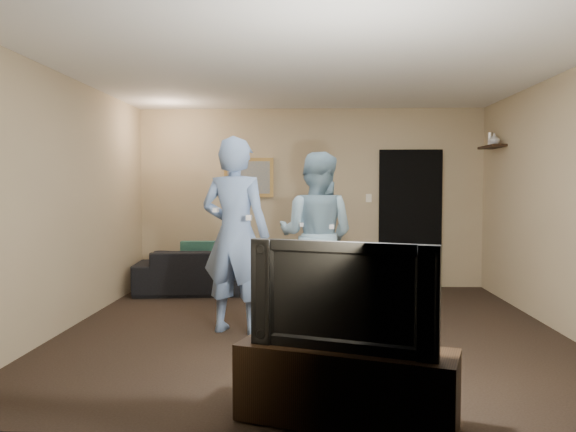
{
  "coord_description": "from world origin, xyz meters",
  "views": [
    {
      "loc": [
        -0.02,
        -5.72,
        1.47
      ],
      "look_at": [
        -0.24,
        0.3,
        1.15
      ],
      "focal_mm": 35.0,
      "sensor_mm": 36.0,
      "label": 1
    }
  ],
  "objects_px": {
    "television": "(346,294)",
    "wii_player_right": "(316,236)",
    "sofa": "(213,271)",
    "wii_player_left": "(235,235)",
    "tv_console": "(345,385)"
  },
  "relations": [
    {
      "from": "television",
      "to": "wii_player_right",
      "type": "xyz_separation_m",
      "value": [
        -0.15,
        2.83,
        0.11
      ]
    },
    {
      "from": "sofa",
      "to": "television",
      "type": "relative_size",
      "value": 1.83
    },
    {
      "from": "sofa",
      "to": "wii_player_left",
      "type": "bearing_deg",
      "value": 100.42
    },
    {
      "from": "sofa",
      "to": "tv_console",
      "type": "relative_size",
      "value": 1.57
    },
    {
      "from": "wii_player_right",
      "to": "wii_player_left",
      "type": "bearing_deg",
      "value": -141.38
    },
    {
      "from": "tv_console",
      "to": "wii_player_left",
      "type": "bearing_deg",
      "value": 132.7
    },
    {
      "from": "television",
      "to": "wii_player_right",
      "type": "bearing_deg",
      "value": 111.8
    },
    {
      "from": "tv_console",
      "to": "television",
      "type": "height_order",
      "value": "television"
    },
    {
      "from": "wii_player_left",
      "to": "wii_player_right",
      "type": "xyz_separation_m",
      "value": [
        0.82,
        0.65,
        -0.06
      ]
    },
    {
      "from": "tv_console",
      "to": "wii_player_right",
      "type": "xyz_separation_m",
      "value": [
        -0.15,
        2.83,
        0.67
      ]
    },
    {
      "from": "sofa",
      "to": "wii_player_left",
      "type": "xyz_separation_m",
      "value": [
        0.59,
        -2.09,
        0.67
      ]
    },
    {
      "from": "tv_console",
      "to": "wii_player_left",
      "type": "xyz_separation_m",
      "value": [
        -0.96,
        2.18,
        0.73
      ]
    },
    {
      "from": "tv_console",
      "to": "wii_player_left",
      "type": "height_order",
      "value": "wii_player_left"
    },
    {
      "from": "television",
      "to": "wii_player_left",
      "type": "bearing_deg",
      "value": 132.7
    },
    {
      "from": "sofa",
      "to": "wii_player_right",
      "type": "height_order",
      "value": "wii_player_right"
    }
  ]
}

